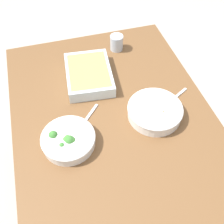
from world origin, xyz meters
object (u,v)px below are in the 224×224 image
Objects in this scene: drink_cup at (117,43)px; spoon_by_stew at (172,100)px; stew_bowl at (155,111)px; baking_dish at (89,74)px; spoon_by_broccoli at (85,122)px; broccoli_bowl at (68,140)px.

drink_cup is 0.47m from spoon_by_stew.
baking_dish is (0.31, 0.23, 0.00)m from stew_bowl.
stew_bowl reaches higher than spoon_by_broccoli.
baking_dish reaches higher than spoon_by_stew.
baking_dish is 2.28× the size of spoon_by_broccoli.
broccoli_bowl is 0.13m from spoon_by_broccoli.
baking_dish is 0.28m from drink_cup.
spoon_by_broccoli is (-0.26, 0.08, -0.03)m from baking_dish.
broccoli_bowl reaches higher than spoon_by_broccoli.
spoon_by_broccoli is at bearing 80.86° from stew_bowl.
drink_cup reaches higher than baking_dish.
spoon_by_stew is at bearing -78.83° from broccoli_bowl.
stew_bowl is 0.32m from spoon_by_broccoli.
drink_cup reaches higher than stew_bowl.
spoon_by_broccoli is (-0.01, 0.42, 0.00)m from spoon_by_stew.
spoon_by_broccoli is at bearing 148.12° from drink_cup.
stew_bowl is 0.13m from spoon_by_stew.
broccoli_bowl reaches higher than spoon_by_stew.
spoon_by_stew is 0.42m from spoon_by_broccoli.
baking_dish is 0.43m from spoon_by_stew.
baking_dish is (0.35, -0.17, 0.00)m from broccoli_bowl.
spoon_by_stew is at bearing -88.78° from spoon_by_broccoli.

